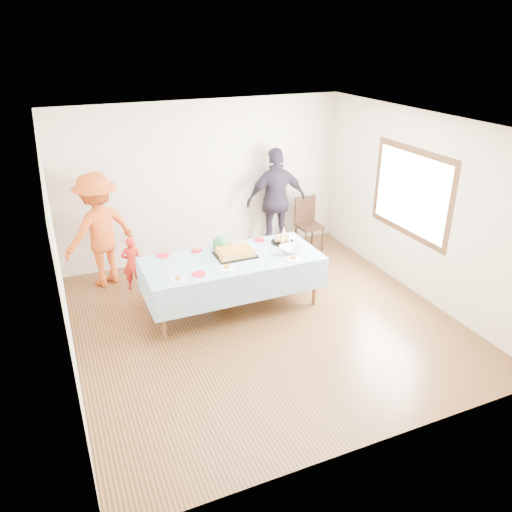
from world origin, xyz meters
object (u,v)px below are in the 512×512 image
(birthday_cake, at_px, (235,252))
(dining_chair, at_px, (308,220))
(adult_left, at_px, (99,230))
(party_table, at_px, (232,262))

(birthday_cake, bearing_deg, dining_chair, 36.17)
(adult_left, bearing_deg, birthday_cake, 115.57)
(dining_chair, bearing_deg, birthday_cake, -146.10)
(party_table, bearing_deg, dining_chair, 36.37)
(birthday_cake, bearing_deg, adult_left, 139.19)
(birthday_cake, distance_m, dining_chair, 2.45)
(birthday_cake, distance_m, adult_left, 2.22)
(birthday_cake, bearing_deg, party_table, -138.64)
(party_table, height_order, birthday_cake, birthday_cake)
(birthday_cake, relative_size, dining_chair, 0.59)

